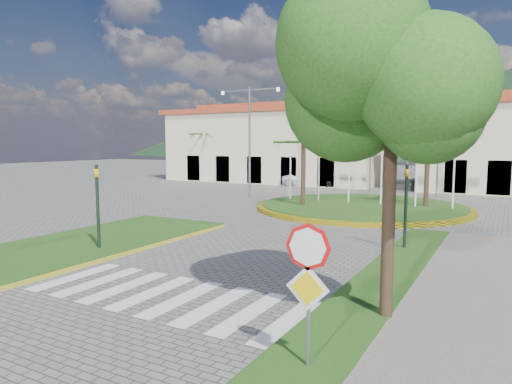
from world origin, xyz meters
The scene contains 19 objects.
ground centered at (0.00, 0.00, 0.00)m, with size 160.00×160.00×0.00m, color slate.
verge_right centered at (4.80, 2.00, 0.09)m, with size 1.60×28.00×0.18m, color #264C15.
median_left centered at (-6.50, 6.00, 0.09)m, with size 5.00×14.00×0.18m, color #264C15.
crosswalk centered at (0.00, 4.00, 0.01)m, with size 8.00×3.00×0.01m, color silver.
roundabout_island centered at (0.00, 22.00, 0.17)m, with size 12.70×12.70×6.00m.
stop_sign centered at (4.90, 1.96, 1.79)m, with size 0.80×0.11×2.65m.
deciduous_tree centered at (5.50, 5.00, 5.18)m, with size 3.60×3.60×6.80m.
traffic_light_left centered at (-5.20, 6.50, 1.94)m, with size 0.15×0.18×3.20m.
traffic_light_right centered at (4.50, 12.00, 1.94)m, with size 0.15×0.18×3.20m.
direction_sign_west centered at (-2.00, 30.97, 3.53)m, with size 1.60×0.14×5.20m.
direction_sign_east centered at (3.00, 30.97, 3.53)m, with size 1.60×0.14×5.20m.
street_lamp_centre centered at (1.00, 30.00, 4.50)m, with size 4.80×0.16×8.00m.
street_lamp_west centered at (-9.00, 24.00, 4.50)m, with size 4.80×0.16×8.00m.
building_left centered at (-14.00, 38.00, 3.90)m, with size 23.32×9.54×8.05m.
hill_far_west centered at (-55.00, 140.00, 11.00)m, with size 140.00×140.00×22.00m, color black.
hill_near_back centered at (-10.00, 130.00, 8.00)m, with size 110.00×110.00×16.00m, color black.
white_van centered at (-9.02, 34.67, 0.65)m, with size 2.15×4.65×1.29m, color white.
car_dark_a centered at (-7.66, 34.57, 0.65)m, with size 1.52×3.79×1.29m, color black.
car_dark_b centered at (2.08, 35.63, 0.64)m, with size 1.36×3.90×1.29m, color black.
Camera 1 is at (7.77, -4.92, 3.95)m, focal length 32.00 mm.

